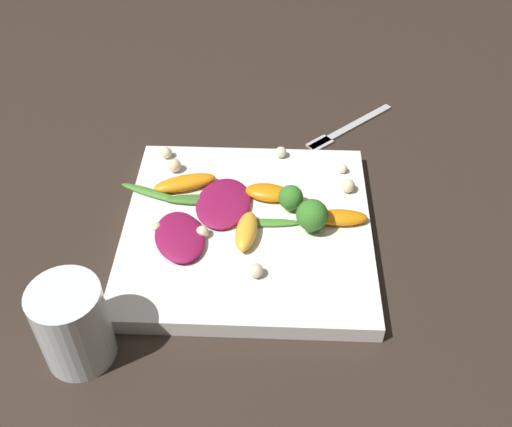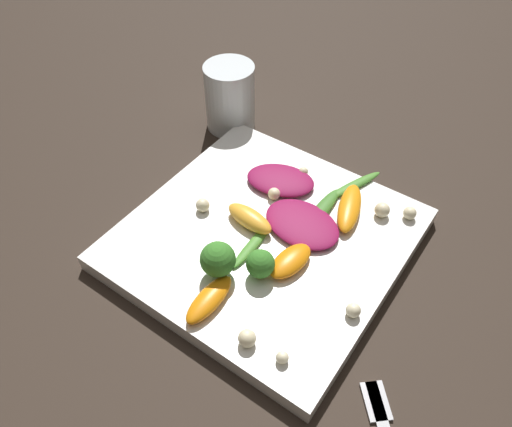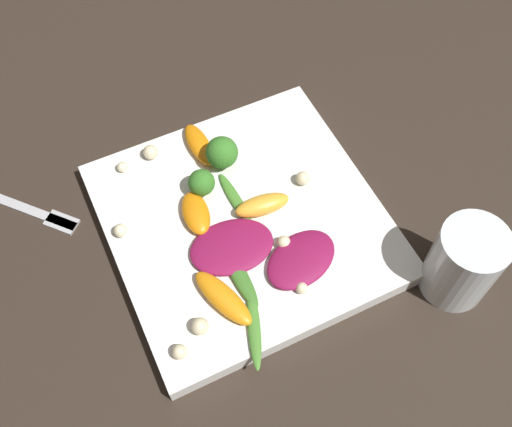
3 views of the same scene
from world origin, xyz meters
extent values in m
plane|color=#2D231C|center=(0.00, 0.00, 0.00)|extent=(2.40, 2.40, 0.00)
cube|color=white|center=(0.00, 0.00, 0.01)|extent=(0.29, 0.29, 0.02)
cylinder|color=white|center=(0.16, 0.17, 0.05)|extent=(0.07, 0.07, 0.09)
cube|color=#B2B2B7|center=(-0.14, -0.23, 0.00)|extent=(0.13, 0.12, 0.01)
cube|color=#B2B2B7|center=(-0.09, -0.19, 0.00)|extent=(0.04, 0.04, 0.01)
ellipsoid|color=maroon|center=(0.08, 0.03, 0.03)|extent=(0.08, 0.10, 0.01)
ellipsoid|color=maroon|center=(0.03, -0.03, 0.03)|extent=(0.07, 0.10, 0.01)
ellipsoid|color=orange|center=(-0.02, -0.05, 0.03)|extent=(0.06, 0.04, 0.02)
ellipsoid|color=orange|center=(-0.11, -0.01, 0.03)|extent=(0.07, 0.03, 0.01)
ellipsoid|color=orange|center=(0.08, -0.06, 0.03)|extent=(0.08, 0.05, 0.02)
ellipsoid|color=#FCAD33|center=(0.00, 0.02, 0.03)|extent=(0.03, 0.06, 0.02)
cylinder|color=#84AD5B|center=(-0.07, 0.01, 0.03)|extent=(0.01, 0.01, 0.01)
sphere|color=#387A28|center=(-0.07, 0.01, 0.05)|extent=(0.04, 0.04, 0.04)
cylinder|color=#7A9E51|center=(-0.05, -0.03, 0.03)|extent=(0.01, 0.01, 0.01)
sphere|color=#387A28|center=(-0.05, -0.03, 0.04)|extent=(0.03, 0.03, 0.03)
ellipsoid|color=#47842D|center=(-0.02, 0.00, 0.02)|extent=(0.08, 0.02, 0.01)
ellipsoid|color=#47842D|center=(0.12, -0.05, 0.02)|extent=(0.09, 0.04, 0.01)
ellipsoid|color=#3D7528|center=(0.06, -0.04, 0.03)|extent=(0.09, 0.02, 0.01)
sphere|color=beige|center=(-0.04, -0.13, 0.03)|extent=(0.02, 0.02, 0.02)
sphere|color=beige|center=(-0.12, -0.06, 0.03)|extent=(0.02, 0.02, 0.02)
sphere|color=beige|center=(0.10, -0.09, 0.03)|extent=(0.02, 0.02, 0.02)
sphere|color=beige|center=(0.11, 0.02, 0.03)|extent=(0.01, 0.01, 0.01)
sphere|color=beige|center=(0.11, -0.12, 0.03)|extent=(0.02, 0.02, 0.02)
sphere|color=beige|center=(0.05, 0.02, 0.03)|extent=(0.01, 0.01, 0.01)
sphere|color=beige|center=(-0.12, -0.10, 0.03)|extent=(0.01, 0.01, 0.01)
sphere|color=beige|center=(-0.01, 0.08, 0.03)|extent=(0.02, 0.02, 0.02)
camera|label=1|loc=(-0.03, 0.50, 0.52)|focal=42.00mm
camera|label=2|loc=(-0.31, -0.20, 0.44)|focal=35.00mm
camera|label=3|loc=(0.31, -0.14, 0.59)|focal=42.00mm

